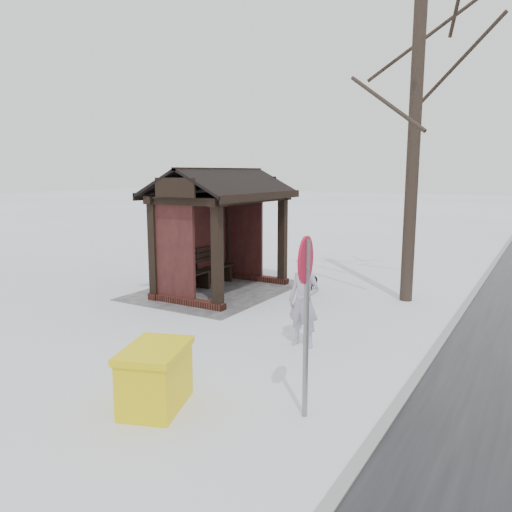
{
  "coord_description": "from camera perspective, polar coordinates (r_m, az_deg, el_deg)",
  "views": [
    {
      "loc": [
        10.14,
        7.02,
        3.0
      ],
      "look_at": [
        -0.29,
        0.8,
        0.94
      ],
      "focal_mm": 35.0,
      "sensor_mm": 36.0,
      "label": 1
    }
  ],
  "objects": [
    {
      "name": "dog",
      "position": [
        12.62,
        6.26,
        -2.98
      ],
      "size": [
        0.64,
        0.37,
        0.51
      ],
      "primitive_type": "imported",
      "rotation": [
        0.0,
        0.0,
        1.72
      ],
      "color": "black",
      "rests_on": "ground"
    },
    {
      "name": "bus_shelter",
      "position": [
        12.45,
        -4.5,
        5.76
      ],
      "size": [
        3.6,
        2.4,
        3.09
      ],
      "color": "#3C1916",
      "rests_on": "ground"
    },
    {
      "name": "kerb",
      "position": [
        10.68,
        21.54,
        -7.32
      ],
      "size": [
        120.0,
        0.15,
        0.06
      ],
      "primitive_type": "cube",
      "color": "gray",
      "rests_on": "ground"
    },
    {
      "name": "trampled_patch",
      "position": [
        12.8,
        -4.53,
        -3.92
      ],
      "size": [
        4.2,
        3.2,
        0.02
      ],
      "primitive_type": "cube",
      "color": "gray",
      "rests_on": "ground"
    },
    {
      "name": "ground",
      "position": [
        12.69,
        -3.79,
        -4.06
      ],
      "size": [
        120.0,
        120.0,
        0.0
      ],
      "primitive_type": "plane",
      "color": "white",
      "rests_on": "ground"
    },
    {
      "name": "grit_bin",
      "position": [
        6.68,
        -11.42,
        -13.37
      ],
      "size": [
        1.24,
        1.04,
        0.81
      ],
      "rotation": [
        0.0,
        0.0,
        0.35
      ],
      "color": "yellow",
      "rests_on": "ground"
    },
    {
      "name": "tree_near",
      "position": [
        12.38,
        18.23,
        23.95
      ],
      "size": [
        3.42,
        3.42,
        9.03
      ],
      "color": "black",
      "rests_on": "ground"
    },
    {
      "name": "road_sign",
      "position": [
        5.98,
        5.68,
        -3.62
      ],
      "size": [
        0.57,
        0.13,
        2.26
      ],
      "rotation": [
        0.0,
        0.0,
        0.16
      ],
      "color": "gray",
      "rests_on": "ground"
    },
    {
      "name": "pedestrian",
      "position": [
        8.62,
        5.49,
        -5.17
      ],
      "size": [
        0.45,
        0.62,
        1.61
      ],
      "primitive_type": "imported",
      "rotation": [
        0.0,
        0.0,
        1.46
      ],
      "color": "#A79FBA",
      "rests_on": "ground"
    }
  ]
}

